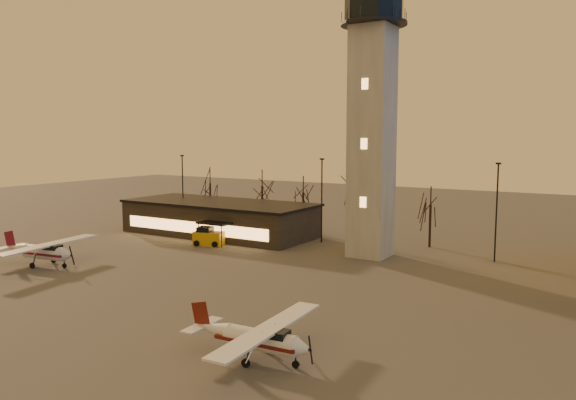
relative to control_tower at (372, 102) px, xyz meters
The scene contains 8 objects.
ground 34.15m from the control_tower, 90.00° to the right, with size 220.00×220.00×0.00m, color #484643.
control_tower is the anchor object (origin of this frame).
terminal 26.24m from the control_tower, behind, with size 25.40×12.20×4.30m.
light_poles 10.97m from the control_tower, 63.48° to the left, with size 58.50×12.25×10.14m.
tree_row 19.48m from the control_tower, 146.24° to the left, with size 37.20×9.20×8.80m.
cessna_front 33.70m from the control_tower, 78.46° to the right, with size 8.46×10.68×2.94m.
cessna_rear 36.35m from the control_tower, 140.41° to the right, with size 9.40×11.84×3.25m.
service_cart 24.59m from the control_tower, 166.59° to the right, with size 3.79×2.92×2.17m.
Camera 1 is at (23.28, -24.96, 12.84)m, focal length 35.00 mm.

